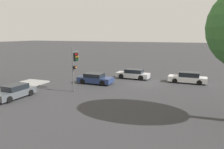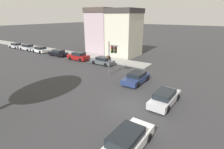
% 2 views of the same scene
% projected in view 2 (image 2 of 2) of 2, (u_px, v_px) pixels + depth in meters
% --- Properties ---
extents(ground_plane, '(300.00, 300.00, 0.00)m').
position_uv_depth(ground_plane, '(132.00, 106.00, 16.47)').
color(ground_plane, '#333335').
extents(sidewalk_strip, '(3.27, 60.00, 0.18)m').
position_uv_depth(sidewalk_strip, '(39.00, 48.00, 44.74)').
color(sidewalk_strip, gray).
rests_on(sidewalk_strip, ground_plane).
extents(rowhouse_backdrop, '(8.16, 10.96, 9.58)m').
position_uv_depth(rowhouse_backdrop, '(113.00, 32.00, 37.30)').
color(rowhouse_backdrop, beige).
rests_on(rowhouse_backdrop, ground_plane).
extents(traffic_signal, '(0.72, 1.60, 4.78)m').
position_uv_depth(traffic_signal, '(112.00, 53.00, 23.54)').
color(traffic_signal, '#515456').
rests_on(traffic_signal, ground_plane).
extents(crossing_car_0, '(4.38, 2.04, 1.32)m').
position_uv_depth(crossing_car_0, '(136.00, 78.00, 21.93)').
color(crossing_car_0, navy).
rests_on(crossing_car_0, ground_plane).
extents(crossing_car_1, '(4.66, 1.93, 1.36)m').
position_uv_depth(crossing_car_1, '(165.00, 98.00, 16.58)').
color(crossing_car_1, '#B7B7BC').
rests_on(crossing_car_1, ground_plane).
extents(crossing_car_2, '(4.74, 1.85, 1.41)m').
position_uv_depth(crossing_car_2, '(127.00, 142.00, 10.83)').
color(crossing_car_2, silver).
rests_on(crossing_car_2, ground_plane).
extents(parked_car_0, '(1.93, 4.30, 1.32)m').
position_uv_depth(parked_car_0, '(103.00, 61.00, 30.09)').
color(parked_car_0, '#4C5156').
rests_on(parked_car_0, ground_plane).
extents(parked_car_1, '(2.12, 4.19, 1.50)m').
position_uv_depth(parked_car_1, '(78.00, 56.00, 33.09)').
color(parked_car_1, maroon).
rests_on(parked_car_1, ground_plane).
extents(parked_car_2, '(1.97, 4.58, 1.32)m').
position_uv_depth(parked_car_2, '(58.00, 53.00, 36.42)').
color(parked_car_2, black).
rests_on(parked_car_2, ground_plane).
extents(parked_car_3, '(2.08, 4.22, 1.35)m').
position_uv_depth(parked_car_3, '(40.00, 50.00, 39.65)').
color(parked_car_3, silver).
rests_on(parked_car_3, ground_plane).
extents(parked_car_4, '(1.86, 4.67, 1.44)m').
position_uv_depth(parked_car_4, '(27.00, 47.00, 42.38)').
color(parked_car_4, '#B7B7BC').
rests_on(parked_car_4, ground_plane).
extents(parked_car_5, '(2.02, 3.98, 1.29)m').
position_uv_depth(parked_car_5, '(16.00, 46.00, 45.12)').
color(parked_car_5, '#B7B7BC').
rests_on(parked_car_5, ground_plane).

